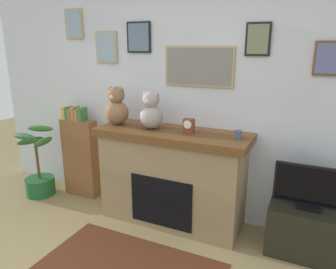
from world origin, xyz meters
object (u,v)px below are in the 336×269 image
television (311,188)px  candle_jar (238,135)px  bookshelf (80,155)px  tv_stand (305,231)px  mantel_clock (189,126)px  teddy_bear_grey (151,112)px  fireplace (172,176)px  teddy_bear_cream (117,108)px  potted_plant (39,173)px

television → candle_jar: (-0.68, 0.00, 0.42)m
bookshelf → tv_stand: 2.74m
mantel_clock → teddy_bear_grey: teddy_bear_grey is taller
television → teddy_bear_grey: bearing=179.9°
bookshelf → television: (2.72, -0.10, 0.13)m
fireplace → teddy_bear_cream: (-0.68, -0.02, 0.71)m
bookshelf → teddy_bear_grey: (1.10, -0.10, 0.69)m
tv_stand → teddy_bear_grey: 1.90m
mantel_clock → teddy_bear_cream: bearing=179.9°
fireplace → bookshelf: (-1.34, 0.08, 0.02)m
potted_plant → candle_jar: 2.67m
television → candle_jar: bearing=179.6°
tv_stand → mantel_clock: 1.48m
candle_jar → mantel_clock: mantel_clock is taller
fireplace → tv_stand: size_ratio=2.46×
fireplace → television: size_ratio=2.58×
mantel_clock → teddy_bear_grey: (-0.43, 0.00, 0.11)m
fireplace → bookshelf: bookshelf is taller
television → teddy_bear_grey: teddy_bear_grey is taller
tv_stand → candle_jar: 1.09m
fireplace → candle_jar: candle_jar is taller
potted_plant → tv_stand: bearing=2.5°
fireplace → potted_plant: (-1.85, -0.16, -0.23)m
teddy_bear_cream → teddy_bear_grey: 0.44m
television → potted_plant: bearing=-177.5°
candle_jar → teddy_bear_grey: size_ratio=0.22×
candle_jar → mantel_clock: 0.51m
television → mantel_clock: mantel_clock is taller
potted_plant → television: potted_plant is taller
fireplace → teddy_bear_grey: (-0.24, -0.02, 0.70)m
teddy_bear_cream → fireplace: bearing=1.5°
bookshelf → television: size_ratio=1.85×
potted_plant → fireplace: bearing=5.0°
teddy_bear_grey → fireplace: bearing=4.4°
fireplace → tv_stand: bearing=-0.9°
fireplace → potted_plant: size_ratio=1.82×
bookshelf → teddy_bear_cream: size_ratio=2.76×
bookshelf → tv_stand: bearing=-2.1°
mantel_clock → television: bearing=-0.1°
television → teddy_bear_cream: 2.13m
candle_jar → bookshelf: bearing=177.3°
bookshelf → potted_plant: size_ratio=1.30×
candle_jar → potted_plant: bearing=-176.8°
television → teddy_bear_cream: size_ratio=1.49×
teddy_bear_cream → television: bearing=-0.1°
television → mantel_clock: bearing=179.9°
candle_jar → teddy_bear_cream: teddy_bear_cream is taller
bookshelf → candle_jar: 2.11m
fireplace → candle_jar: 0.90m
tv_stand → potted_plant: bearing=-177.5°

